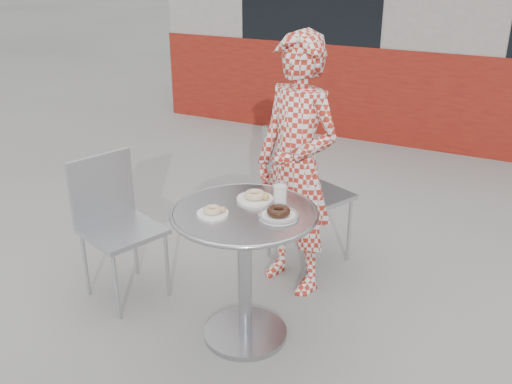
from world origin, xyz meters
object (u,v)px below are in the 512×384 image
at_px(plate_checker, 278,214).
at_px(chair_left, 124,256).
at_px(seated_person, 296,167).
at_px(plate_near, 213,211).
at_px(chair_far, 307,221).
at_px(bistro_table, 245,244).
at_px(plate_far, 256,197).
at_px(milk_cup, 280,194).

bearing_deg(plate_checker, chair_left, 179.05).
xyz_separation_m(seated_person, plate_near, (-0.12, -0.72, -0.01)).
bearing_deg(chair_far, chair_left, 72.12).
bearing_deg(bistro_table, chair_far, 91.78).
bearing_deg(chair_far, bistro_table, 115.96).
xyz_separation_m(bistro_table, chair_left, (-0.83, 0.03, -0.30)).
relative_size(plate_far, plate_checker, 0.94).
height_order(plate_checker, milk_cup, milk_cup).
relative_size(seated_person, plate_far, 8.25).
bearing_deg(seated_person, milk_cup, -58.19).
distance_m(plate_near, milk_cup, 0.36).
xyz_separation_m(plate_far, plate_near, (-0.10, -0.25, -0.00)).
bearing_deg(seated_person, plate_checker, -55.79).
xyz_separation_m(chair_far, plate_checker, (0.21, -0.90, 0.48)).
bearing_deg(chair_far, seated_person, 120.87).
xyz_separation_m(chair_left, milk_cup, (0.95, 0.14, 0.54)).
relative_size(bistro_table, plate_far, 4.00).
xyz_separation_m(plate_near, plate_checker, (0.29, 0.12, 0.00)).
distance_m(bistro_table, seated_person, 0.65).
distance_m(bistro_table, chair_left, 0.88).
bearing_deg(milk_cup, plate_far, -169.40).
bearing_deg(plate_near, bistro_table, 41.97).
xyz_separation_m(chair_far, seated_person, (0.03, -0.30, 0.49)).
bearing_deg(plate_checker, plate_near, -158.32).
bearing_deg(plate_checker, seated_person, 105.87).
bearing_deg(plate_checker, plate_far, 145.99).
height_order(plate_far, plate_checker, plate_checker).
height_order(chair_left, milk_cup, milk_cup).
xyz_separation_m(plate_far, milk_cup, (0.13, 0.02, 0.03)).
distance_m(bistro_table, plate_far, 0.25).
bearing_deg(plate_near, seated_person, 80.43).
xyz_separation_m(chair_far, plate_far, (0.02, -0.78, 0.48)).
bearing_deg(milk_cup, seated_person, 103.47).
bearing_deg(plate_near, chair_left, 169.37).
relative_size(plate_checker, milk_cup, 1.75).
relative_size(plate_far, plate_near, 1.21).
bearing_deg(bistro_table, plate_checker, 4.16).
height_order(bistro_table, seated_person, seated_person).
xyz_separation_m(bistro_table, seated_person, (0.01, 0.62, 0.21)).
relative_size(chair_left, plate_near, 5.50).
relative_size(chair_far, chair_left, 1.09).
xyz_separation_m(chair_left, seated_person, (0.84, 0.59, 0.51)).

